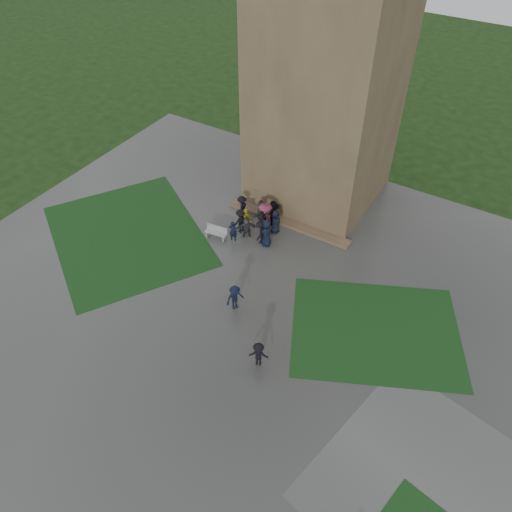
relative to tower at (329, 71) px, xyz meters
The scene contains 10 objects.
ground 17.49m from the tower, 90.00° to the right, with size 120.00×120.00×0.00m, color black.
plaza 15.81m from the tower, 90.00° to the right, with size 34.00×34.00×0.02m, color #3B3C39.
lawn_inset_left 16.55m from the tower, 127.69° to the right, with size 11.00×9.00×0.01m, color #123513.
lawn_inset_right 15.90m from the tower, 49.64° to the right, with size 9.00×7.00×0.01m, color #123513.
tower is the anchor object (origin of this frame).
tower_plinth 9.90m from the tower, 90.00° to the right, with size 9.00×0.80×0.22m, color brown.
bench 12.22m from the tower, 112.51° to the right, with size 1.53×0.67×0.86m.
visitor_cluster 10.09m from the tower, 102.89° to the right, with size 3.72×3.96×2.71m.
pedestrian_mid 15.03m from the tower, 85.13° to the right, with size 1.08×0.56×1.67m, color black.
pedestrian_near 17.72m from the tower, 74.63° to the right, with size 1.00×0.52×1.55m, color black.
Camera 1 is at (11.88, -13.03, 21.44)m, focal length 35.00 mm.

